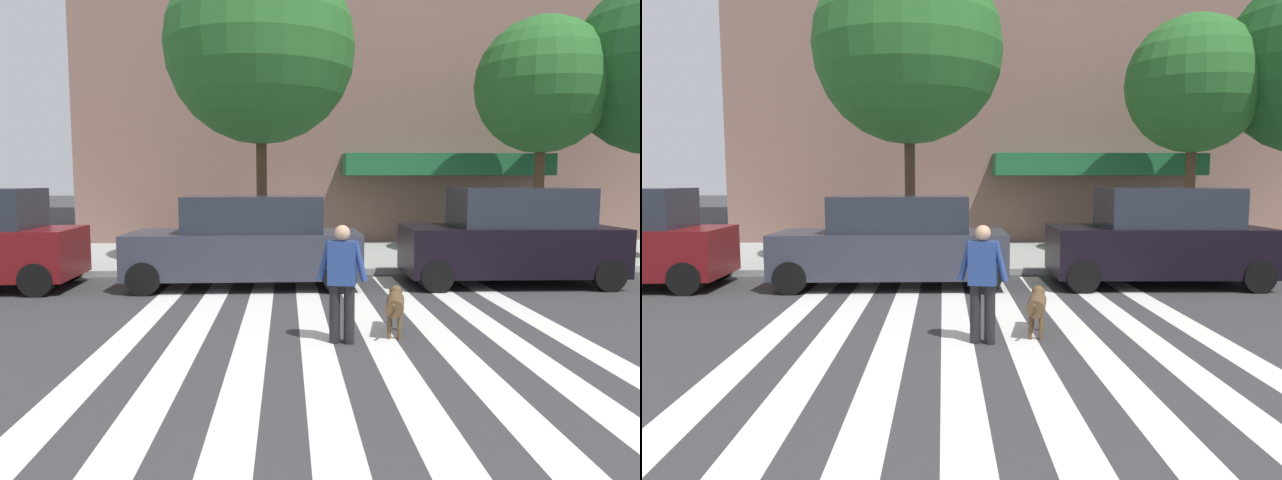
{
  "view_description": "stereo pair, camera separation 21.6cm",
  "coord_description": "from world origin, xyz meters",
  "views": [
    {
      "loc": [
        -1.36,
        1.29,
        2.24
      ],
      "look_at": [
        -0.87,
        9.72,
        1.36
      ],
      "focal_mm": 32.06,
      "sensor_mm": 36.0,
      "label": 1
    },
    {
      "loc": [
        -1.15,
        1.28,
        2.24
      ],
      "look_at": [
        -0.87,
        9.72,
        1.36
      ],
      "focal_mm": 32.06,
      "sensor_mm": 36.0,
      "label": 2
    }
  ],
  "objects": [
    {
      "name": "ground_plane",
      "position": [
        0.0,
        7.32,
        0.0
      ],
      "size": [
        160.0,
        160.0,
        0.0
      ],
      "primitive_type": "plane",
      "color": "#353538"
    },
    {
      "name": "crosswalk_stripes",
      "position": [
        -0.5,
        7.32,
        0.0
      ],
      "size": [
        6.75,
        14.03,
        0.01
      ],
      "color": "silver",
      "rests_on": "ground_plane"
    },
    {
      "name": "dog_on_leash",
      "position": [
        0.22,
        9.42,
        0.44
      ],
      "size": [
        0.41,
        1.11,
        0.65
      ],
      "color": "brown",
      "rests_on": "ground_plane"
    },
    {
      "name": "parked_car_third_in_line",
      "position": [
        3.47,
        13.28,
        1.01
      ],
      "size": [
        4.52,
        2.14,
        2.08
      ],
      "color": "black",
      "rests_on": "ground_plane"
    },
    {
      "name": "sidewalk_far",
      "position": [
        0.0,
        17.63,
        0.07
      ],
      "size": [
        80.0,
        6.0,
        0.15
      ],
      "primitive_type": "cube",
      "color": "#A4A7A2",
      "rests_on": "ground_plane"
    },
    {
      "name": "street_tree_nearest",
      "position": [
        -1.98,
        15.79,
        5.47
      ],
      "size": [
        4.69,
        4.69,
        7.67
      ],
      "color": "#4C3823",
      "rests_on": "sidewalk_far"
    },
    {
      "name": "parked_car_behind_first",
      "position": [
        -2.18,
        13.28,
        0.93
      ],
      "size": [
        4.81,
        1.89,
        1.91
      ],
      "color": "#313440",
      "rests_on": "ground_plane"
    },
    {
      "name": "street_tree_middle",
      "position": [
        5.56,
        16.64,
        4.77
      ],
      "size": [
        3.62,
        3.62,
        6.45
      ],
      "color": "#4C3823",
      "rests_on": "sidewalk_far"
    },
    {
      "name": "pedestrian_dog_walker",
      "position": [
        -0.61,
        8.97,
        0.93
      ],
      "size": [
        0.71,
        0.31,
        1.64
      ],
      "color": "black",
      "rests_on": "ground_plane"
    }
  ]
}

